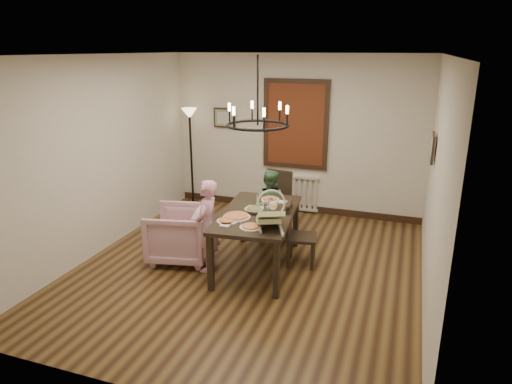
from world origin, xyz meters
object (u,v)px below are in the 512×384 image
Objects in this scene: dining_table at (258,218)px; armchair at (180,234)px; chair_far at (274,202)px; chair_right at (302,233)px; drinking_glass at (266,210)px; elderly_woman at (207,233)px; seated_man at (269,211)px; baby_bouncer at (270,215)px; floor_lamp at (191,159)px.

armchair is at bearing -178.21° from dining_table.
dining_table is at bearing 85.59° from armchair.
chair_far reaches higher than chair_right.
drinking_glass is (-0.41, -0.32, 0.40)m from chair_right.
elderly_woman reaches higher than seated_man.
armchair is at bearing -111.48° from elderly_woman.
baby_bouncer is at bearing 74.81° from elderly_woman.
elderly_woman is (0.50, -0.15, 0.14)m from armchair.
chair_far is 1.65m from elderly_woman.
baby_bouncer is at bearing 153.62° from chair_right.
chair_far is 1.10× the size of chair_right.
chair_right is (0.55, 0.26, -0.24)m from dining_table.
baby_bouncer is at bearing 65.14° from armchair.
drinking_glass reaches higher than armchair.
dining_table is 2.10× the size of armchair.
elderly_woman is 1.33m from seated_man.
seated_man is (0.48, 1.24, -0.05)m from elderly_woman.
elderly_woman is at bearing 107.05° from chair_right.
elderly_woman reaches higher than drinking_glass.
chair_right is at bearing 91.78° from armchair.
chair_right is 0.87× the size of elderly_woman.
armchair is (-1.66, -0.41, -0.07)m from chair_right.
elderly_woman is 2.74m from floor_lamp.
baby_bouncer reaches higher than chair_right.
baby_bouncer is (1.43, -0.32, 0.57)m from armchair.
floor_lamp is (-1.84, 0.74, 0.40)m from chair_far.
floor_lamp is at bearing -26.24° from seated_man.
baby_bouncer reaches higher than seated_man.
armchair is (-0.95, -1.43, -0.12)m from chair_far.
floor_lamp is (-2.00, 2.03, 0.20)m from dining_table.
seated_man is 2.21m from floor_lamp.
elderly_woman is (-0.45, -1.59, 0.02)m from chair_far.
dining_table is at bearing -45.39° from floor_lamp.
elderly_woman is 0.58× the size of floor_lamp.
chair_far is at bearing -21.90° from floor_lamp.
elderly_woman is 7.65× the size of drinking_glass.
elderly_woman is at bearing -59.10° from floor_lamp.
chair_far is 0.35m from seated_man.
floor_lamp reaches higher than armchair.
armchair is 1.33m from drinking_glass.
elderly_woman is 2.07× the size of baby_bouncer.
seated_man is at bearing 36.30° from chair_right.
floor_lamp is at bearing 128.72° from dining_table.
dining_table is 1.77× the size of chair_far.
elderly_woman is at bearing 72.91° from seated_man.
chair_far is 1.42m from drinking_glass.
dining_table is at bearing 101.79° from seated_man.
baby_bouncer reaches higher than drinking_glass.
chair_far is at bearing 91.00° from dining_table.
baby_bouncer is at bearing 111.60° from seated_man.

